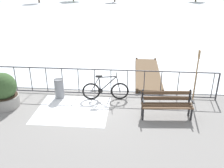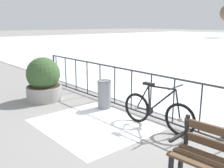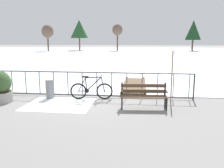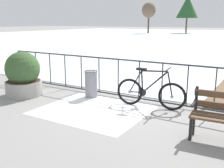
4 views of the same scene
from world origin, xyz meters
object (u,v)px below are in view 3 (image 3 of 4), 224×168
object	(u,v)px
park_bench	(144,94)
oar_upright	(172,73)
trash_bin	(50,89)
bicycle_near_railing	(91,90)

from	to	relation	value
park_bench	oar_upright	size ratio (longest dim) A/B	0.82
trash_bin	oar_upright	world-z (taller)	oar_upright
trash_bin	oar_upright	xyz separation A→B (m)	(4.86, -0.08, 0.76)
bicycle_near_railing	trash_bin	world-z (taller)	bicycle_near_railing
park_bench	bicycle_near_railing	bearing A→B (deg)	153.47
bicycle_near_railing	trash_bin	distance (m)	1.73
bicycle_near_railing	park_bench	world-z (taller)	bicycle_near_railing
park_bench	oar_upright	world-z (taller)	oar_upright
bicycle_near_railing	oar_upright	world-z (taller)	oar_upright
park_bench	trash_bin	bearing A→B (deg)	164.72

